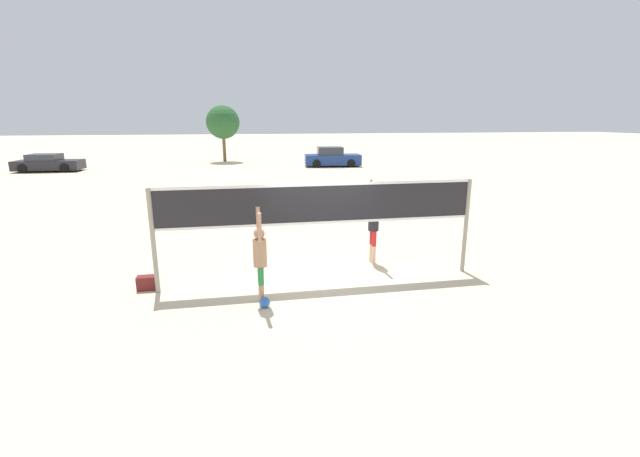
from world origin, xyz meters
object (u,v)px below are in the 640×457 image
Objects in this scene: volleyball_net at (320,211)px; tree_left_cluster at (223,122)px; gear_bag at (147,283)px; player_blocker at (374,220)px; volleyball at (265,302)px; parked_car_near at (48,163)px; player_spiker at (260,255)px; parked_car_mid at (332,158)px.

tree_left_cluster reaches higher than volleyball_net.
player_blocker is at bearing 8.56° from gear_bag.
volleyball is at bearing -52.80° from player_blocker.
volleyball_net reaches higher than player_blocker.
parked_car_near is at bearing -144.64° from player_blocker.
player_spiker is 3.70m from player_blocker.
volleyball is at bearing -59.92° from parked_car_near.
tree_left_cluster is (0.97, 29.93, 3.26)m from gear_bag.
gear_bag is (-3.93, 0.20, -1.54)m from volleyball_net.
player_spiker is 9.09× the size of volleyball.
parked_car_near is at bearing -157.80° from tree_left_cluster.
gear_bag is 0.10× the size of parked_car_mid.
parked_car_near is (-13.98, 26.08, -0.47)m from player_spiker.
tree_left_cluster reaches higher than parked_car_mid.
volleyball_net is at bearing 42.01° from volleyball.
tree_left_cluster is (-4.59, 29.10, 2.26)m from player_blocker.
parked_car_mid is at bearing 74.75° from volleyball.
volleyball_net reaches higher than volleyball.
parked_car_mid is (7.09, 25.58, -0.36)m from player_spiker.
player_spiker reaches higher than volleyball.
parked_car_mid is (4.02, 23.52, -0.48)m from player_blocker.
tree_left_cluster is (-8.61, 5.58, 2.73)m from parked_car_mid.
player_blocker is 9.97× the size of volleyball.
player_spiker is 4.57× the size of gear_bag.
tree_left_cluster is (-1.57, 31.39, 3.31)m from volleyball.
player_blocker is at bearing -81.04° from tree_left_cluster.
volleyball_net is 1.88m from player_spiker.
volleyball is at bearing -99.80° from parked_car_mid.
player_spiker is 29.59m from parked_car_near.
volleyball is (0.05, -0.23, -0.94)m from player_spiker.
volleyball is 29.81m from parked_car_near.
tree_left_cluster is at bearing 92.87° from volleyball.
tree_left_cluster is (-2.96, 30.14, 1.72)m from volleyball_net.
player_blocker reaches higher than player_spiker.
volleyball_net is 29.44m from parked_car_near.
player_spiker reaches higher than parked_car_mid.
player_spiker is at bearing 103.19° from volleyball.
parked_car_mid is at bearing -32.96° from tree_left_cluster.
volleyball is at bearing -137.99° from volleyball_net.
player_blocker is at bearing -94.25° from parked_car_mid.
volleyball_net is 25.22m from parked_car_mid.
player_blocker is 23.86m from parked_car_mid.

